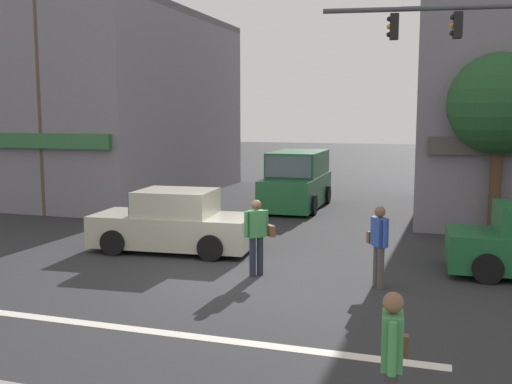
# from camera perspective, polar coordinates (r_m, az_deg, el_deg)

# --- Properties ---
(ground_plane) EXTENTS (120.00, 120.00, 0.00)m
(ground_plane) POSITION_cam_1_polar(r_m,az_deg,el_deg) (13.10, -2.15, -8.07)
(ground_plane) COLOR #2B2B2D
(lane_marking_stripe) EXTENTS (9.00, 0.24, 0.01)m
(lane_marking_stripe) POSITION_cam_1_polar(r_m,az_deg,el_deg) (10.04, -9.19, -13.04)
(lane_marking_stripe) COLOR silver
(lane_marking_stripe) RESTS_ON ground
(building_left_block) EXTENTS (10.66, 12.13, 7.77)m
(building_left_block) POSITION_cam_1_polar(r_m,az_deg,el_deg) (27.90, -16.19, 7.93)
(building_left_block) COLOR slate
(building_left_block) RESTS_ON ground
(street_tree) EXTENTS (2.80, 2.80, 5.19)m
(street_tree) POSITION_cam_1_polar(r_m,az_deg,el_deg) (17.86, 22.18, 7.72)
(street_tree) COLOR #4C3823
(street_tree) RESTS_ON ground
(utility_pole_near_left) EXTENTS (1.40, 0.22, 7.52)m
(utility_pole_near_left) POSITION_cam_1_polar(r_m,az_deg,el_deg) (21.80, -19.83, 8.08)
(utility_pole_near_left) COLOR brown
(utility_pole_near_left) RESTS_ON ground
(traffic_light_mast) EXTENTS (4.85, 0.84, 6.20)m
(traffic_light_mast) POSITION_cam_1_polar(r_m,az_deg,el_deg) (15.17, 21.09, 9.50)
(traffic_light_mast) COLOR #47474C
(traffic_light_mast) RESTS_ON ground
(van_approaching_near) EXTENTS (2.12, 4.64, 2.11)m
(van_approaching_near) POSITION_cam_1_polar(r_m,az_deg,el_deg) (22.47, 3.92, 1.05)
(van_approaching_near) COLOR #1E6033
(van_approaching_near) RESTS_ON ground
(sedan_parked_curbside) EXTENTS (4.22, 2.13, 1.58)m
(sedan_parked_curbside) POSITION_cam_1_polar(r_m,az_deg,el_deg) (15.53, -7.84, -2.98)
(sedan_parked_curbside) COLOR #B7B29E
(sedan_parked_curbside) RESTS_ON ground
(pedestrian_foreground_with_bag) EXTENTS (0.29, 0.68, 1.67)m
(pedestrian_foreground_with_bag) POSITION_cam_1_polar(r_m,az_deg,el_deg) (6.70, 12.81, -15.12)
(pedestrian_foreground_with_bag) COLOR #333338
(pedestrian_foreground_with_bag) RESTS_ON ground
(pedestrian_mid_crossing) EXTENTS (0.62, 0.55, 1.67)m
(pedestrian_mid_crossing) POSITION_cam_1_polar(r_m,az_deg,el_deg) (12.97, 0.13, -3.89)
(pedestrian_mid_crossing) COLOR #232838
(pedestrian_mid_crossing) RESTS_ON ground
(pedestrian_far_side) EXTENTS (0.48, 0.66, 1.67)m
(pedestrian_far_side) POSITION_cam_1_polar(r_m,az_deg,el_deg) (12.36, 11.62, -4.62)
(pedestrian_far_side) COLOR #4C4742
(pedestrian_far_side) RESTS_ON ground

